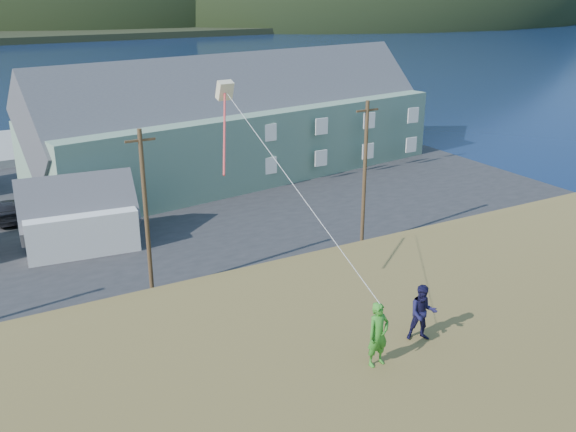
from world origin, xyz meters
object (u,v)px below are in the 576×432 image
object	(u,v)px
shed_white	(79,215)
kite_flyer_green	(378,334)
kite_flyer_navy	(423,313)
lodge	(242,121)

from	to	relation	value
shed_white	kite_flyer_green	distance (m)	30.11
shed_white	kite_flyer_navy	distance (m)	29.86
lodge	kite_flyer_navy	distance (m)	41.57
kite_flyer_navy	lodge	bearing A→B (deg)	98.91
kite_flyer_green	kite_flyer_navy	distance (m)	1.84
lodge	kite_flyer_green	distance (m)	42.55
lodge	kite_flyer_navy	size ratio (longest dim) A/B	23.50
kite_flyer_green	lodge	bearing A→B (deg)	65.50
lodge	shed_white	world-z (taller)	lodge
lodge	kite_flyer_green	size ratio (longest dim) A/B	21.90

